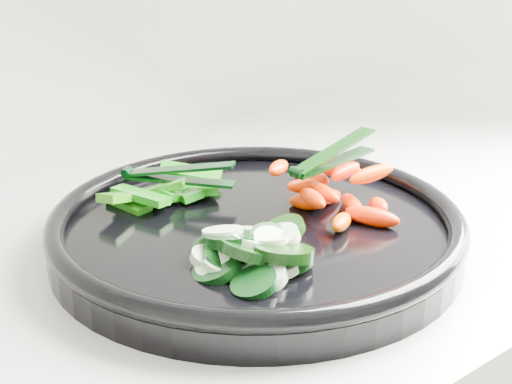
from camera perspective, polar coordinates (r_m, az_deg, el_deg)
veggie_tray at (r=0.65m, az=-0.00°, el=-2.85°), size 0.44×0.44×0.04m
cucumber_pile at (r=0.57m, az=-0.88°, el=-4.90°), size 0.13×0.12×0.04m
carrot_pile at (r=0.68m, az=6.07°, el=0.18°), size 0.11×0.17×0.05m
pepper_pile at (r=0.70m, az=-7.28°, el=0.01°), size 0.14×0.08×0.04m
tong_carrot at (r=0.67m, az=6.09°, el=2.79°), size 0.11×0.03×0.02m
tong_pepper at (r=0.70m, az=-6.43°, el=1.40°), size 0.08×0.10×0.02m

